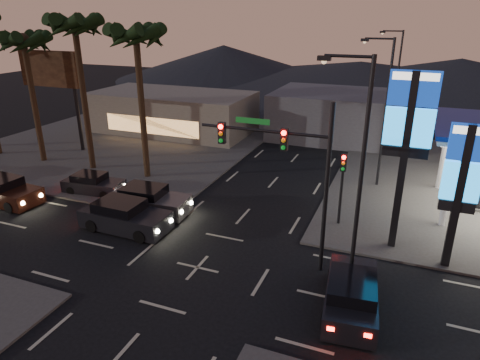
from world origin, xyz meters
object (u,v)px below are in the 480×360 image
at_px(traffic_signal_mast, 289,161).
at_px(suv_station, 351,294).
at_px(car_lane_a_front, 125,216).
at_px(car_lane_b_mid, 93,184).
at_px(pylon_sign_short, 462,176).
at_px(car_lane_a_mid, 4,191).
at_px(car_lane_b_front, 148,201).
at_px(pylon_sign_tall, 408,127).

height_order(traffic_signal_mast, suv_station, traffic_signal_mast).
distance_m(traffic_signal_mast, car_lane_a_front, 10.34).
distance_m(car_lane_b_mid, suv_station, 19.02).
relative_size(pylon_sign_short, car_lane_a_mid, 1.36).
bearing_deg(car_lane_b_front, suv_station, -20.83).
bearing_deg(car_lane_b_mid, traffic_signal_mast, -14.15).
distance_m(traffic_signal_mast, car_lane_b_mid, 15.66).
xyz_separation_m(pylon_sign_tall, car_lane_a_mid, (-23.49, -3.25, -5.63)).
xyz_separation_m(pylon_sign_short, traffic_signal_mast, (-7.24, -2.51, 0.57)).
height_order(pylon_sign_tall, car_lane_a_mid, pylon_sign_tall).
height_order(pylon_sign_tall, pylon_sign_short, pylon_sign_tall).
distance_m(pylon_sign_short, suv_station, 7.35).
distance_m(pylon_sign_tall, traffic_signal_mast, 6.02).
relative_size(pylon_sign_short, car_lane_b_mid, 1.65).
relative_size(pylon_sign_tall, car_lane_a_front, 1.73).
height_order(car_lane_a_mid, suv_station, car_lane_a_mid).
distance_m(car_lane_a_mid, car_lane_b_front, 9.66).
bearing_deg(pylon_sign_short, suv_station, -127.09).
height_order(pylon_sign_tall, suv_station, pylon_sign_tall).
xyz_separation_m(car_lane_a_front, suv_station, (12.82, -2.51, -0.04)).
distance_m(pylon_sign_tall, car_lane_b_mid, 20.11).
xyz_separation_m(traffic_signal_mast, car_lane_a_front, (-9.33, 0.05, -4.45)).
relative_size(traffic_signal_mast, car_lane_b_front, 1.55).
relative_size(pylon_sign_short, car_lane_b_front, 1.36).
xyz_separation_m(car_lane_b_front, car_lane_b_mid, (-5.19, 1.24, -0.14)).
height_order(pylon_sign_tall, car_lane_b_front, pylon_sign_tall).
relative_size(car_lane_a_mid, car_lane_b_front, 1.00).
relative_size(car_lane_a_mid, car_lane_b_mid, 1.21).
xyz_separation_m(pylon_sign_tall, car_lane_a_front, (-14.08, -3.46, -5.62)).
relative_size(car_lane_b_front, car_lane_b_mid, 1.21).
xyz_separation_m(pylon_sign_tall, suv_station, (-1.25, -5.97, -5.65)).
xyz_separation_m(car_lane_b_mid, suv_station, (18.01, -6.12, 0.11)).
height_order(car_lane_a_front, suv_station, car_lane_a_front).
relative_size(traffic_signal_mast, suv_station, 1.62).
height_order(pylon_sign_short, car_lane_b_front, pylon_sign_short).
bearing_deg(car_lane_b_front, car_lane_a_mid, -167.04).
xyz_separation_m(car_lane_a_mid, suv_station, (22.24, -2.71, -0.02)).
relative_size(pylon_sign_tall, traffic_signal_mast, 1.12).
bearing_deg(car_lane_b_mid, suv_station, -18.76).
xyz_separation_m(pylon_sign_tall, car_lane_b_front, (-14.08, -1.09, -5.63)).
bearing_deg(car_lane_b_front, pylon_sign_short, 0.30).
bearing_deg(car_lane_a_front, suv_station, -11.05).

